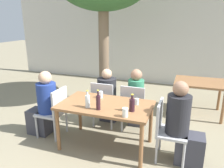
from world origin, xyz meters
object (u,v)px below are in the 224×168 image
dining_table_back (200,86)px  drinking_glass_1 (137,102)px  person_seated_3 (137,101)px  wine_bottle_0 (132,105)px  drinking_glass_2 (101,95)px  wine_bottle_1 (98,102)px  person_seated_2 (108,98)px  person_seated_1 (183,127)px  person_seated_0 (44,107)px  drinking_glass_0 (125,112)px  patio_chair_2 (104,102)px  patio_chair_3 (134,105)px  dining_table_front (106,109)px  patio_chair_0 (55,110)px  patio_chair_1 (166,127)px  water_bottle_2 (88,101)px

dining_table_back → drinking_glass_1: size_ratio=10.26×
person_seated_3 → wine_bottle_0: size_ratio=4.42×
drinking_glass_2 → wine_bottle_1: bearing=-71.6°
person_seated_2 → wine_bottle_0: bearing=126.5°
dining_table_back → drinking_glass_2: drinking_glass_2 is taller
person_seated_1 → person_seated_3: (-0.91, 0.90, -0.04)m
person_seated_0 → person_seated_2: bearing=134.7°
drinking_glass_1 → drinking_glass_0: bearing=-95.3°
patio_chair_2 → patio_chair_3: (0.59, 0.00, 0.00)m
person_seated_1 → person_seated_2: 1.74m
dining_table_front → drinking_glass_1: drinking_glass_1 is taller
wine_bottle_1 → drinking_glass_1: bearing=38.0°
dining_table_front → wine_bottle_0: (0.46, -0.13, 0.19)m
patio_chair_2 → person_seated_0: person_seated_0 is taller
dining_table_front → drinking_glass_0: 0.57m
dining_table_front → dining_table_back: bearing=53.0°
patio_chair_0 → patio_chair_1: 1.93m
person_seated_1 → dining_table_front: bearing=90.0°
dining_table_front → water_bottle_2: water_bottle_2 is taller
person_seated_1 → wine_bottle_1: size_ratio=4.03×
person_seated_3 → wine_bottle_1: (-0.32, -1.14, 0.35)m
patio_chair_3 → drinking_glass_0: size_ratio=7.07×
patio_chair_0 → drinking_glass_0: bearing=76.2°
patio_chair_1 → patio_chair_3: 0.94m
patio_chair_1 → person_seated_0: (-2.17, -0.00, 0.03)m
patio_chair_0 → person_seated_3: person_seated_3 is taller
drinking_glass_0 → person_seated_3: bearing=96.0°
dining_table_front → patio_chair_1: 0.98m
person_seated_2 → wine_bottle_1: 1.23m
patio_chair_3 → wine_bottle_0: (0.17, -0.79, 0.34)m
person_seated_3 → drinking_glass_2: bearing=54.3°
dining_table_front → person_seated_0: person_seated_0 is taller
patio_chair_0 → person_seated_0: (-0.23, -0.00, 0.03)m
wine_bottle_1 → drinking_glass_0: 0.46m
wine_bottle_0 → wine_bottle_1: bearing=-166.7°
wine_bottle_0 → patio_chair_2: bearing=133.9°
water_bottle_2 → patio_chair_1: bearing=10.4°
person_seated_2 → dining_table_back: bearing=-149.6°
person_seated_2 → person_seated_0: bearing=44.7°
patio_chair_0 → wine_bottle_0: wine_bottle_0 is taller
patio_chair_3 → person_seated_0: bearing=23.9°
wine_bottle_1 → water_bottle_2: 0.19m
patio_chair_2 → drinking_glass_1: patio_chair_2 is taller
patio_chair_0 → drinking_glass_2: (0.79, 0.24, 0.30)m
wine_bottle_0 → water_bottle_2: size_ratio=0.97×
person_seated_0 → person_seated_2: 1.28m
patio_chair_0 → wine_bottle_1: bearing=75.7°
patio_chair_2 → drinking_glass_1: size_ratio=8.80×
person_seated_3 → drinking_glass_0: size_ratio=9.14×
dining_table_front → person_seated_3: 0.96m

